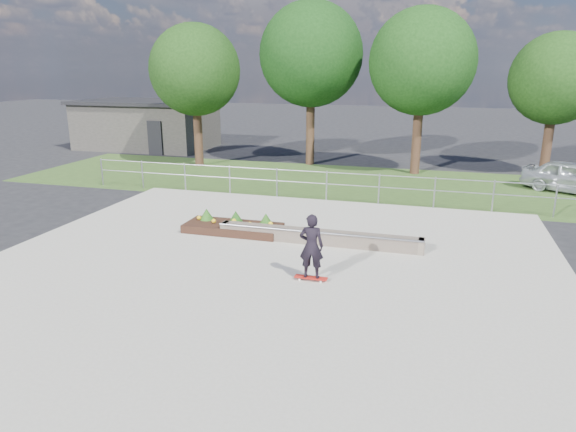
# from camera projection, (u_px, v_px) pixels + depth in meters

# --- Properties ---
(ground) EXTENTS (120.00, 120.00, 0.00)m
(ground) POSITION_uv_depth(u_px,v_px,m) (264.00, 273.00, 12.94)
(ground) COLOR black
(ground) RESTS_ON ground
(grass_verge) EXTENTS (30.00, 8.00, 0.02)m
(grass_verge) POSITION_uv_depth(u_px,v_px,m) (342.00, 183.00, 23.08)
(grass_verge) COLOR #2D481C
(grass_verge) RESTS_ON ground
(concrete_slab) EXTENTS (15.00, 15.00, 0.06)m
(concrete_slab) POSITION_uv_depth(u_px,v_px,m) (264.00, 272.00, 12.93)
(concrete_slab) COLOR #9D998B
(concrete_slab) RESTS_ON ground
(fence) EXTENTS (20.06, 0.06, 1.20)m
(fence) POSITION_uv_depth(u_px,v_px,m) (327.00, 182.00, 19.64)
(fence) COLOR #9B9EA4
(fence) RESTS_ON ground
(building) EXTENTS (8.40, 5.40, 3.00)m
(building) POSITION_uv_depth(u_px,v_px,m) (147.00, 124.00, 32.86)
(building) COLOR #32302C
(building) RESTS_ON ground
(tree_far_left) EXTENTS (4.55, 4.55, 7.15)m
(tree_far_left) POSITION_uv_depth(u_px,v_px,m) (195.00, 70.00, 25.72)
(tree_far_left) COLOR #331E14
(tree_far_left) RESTS_ON ground
(tree_mid_left) EXTENTS (5.25, 5.25, 8.25)m
(tree_mid_left) POSITION_uv_depth(u_px,v_px,m) (311.00, 55.00, 25.88)
(tree_mid_left) COLOR #331F14
(tree_mid_left) RESTS_ON ground
(tree_mid_right) EXTENTS (4.90, 4.90, 7.70)m
(tree_mid_right) POSITION_uv_depth(u_px,v_px,m) (422.00, 62.00, 23.59)
(tree_mid_right) COLOR #331E14
(tree_mid_right) RESTS_ON ground
(tree_far_right) EXTENTS (4.20, 4.20, 6.60)m
(tree_far_right) POSITION_uv_depth(u_px,v_px,m) (556.00, 79.00, 23.58)
(tree_far_right) COLOR #321D14
(tree_far_right) RESTS_ON ground
(grind_ledge) EXTENTS (6.00, 0.44, 0.43)m
(grind_ledge) POSITION_uv_depth(u_px,v_px,m) (318.00, 237.00, 14.87)
(grind_ledge) COLOR brown
(grind_ledge) RESTS_ON concrete_slab
(planter_bed) EXTENTS (3.00, 1.20, 0.61)m
(planter_bed) POSITION_uv_depth(u_px,v_px,m) (234.00, 226.00, 15.99)
(planter_bed) COLOR black
(planter_bed) RESTS_ON concrete_slab
(skateboarder) EXTENTS (0.80, 0.43, 1.66)m
(skateboarder) POSITION_uv_depth(u_px,v_px,m) (311.00, 247.00, 12.11)
(skateboarder) COLOR white
(skateboarder) RESTS_ON concrete_slab
(parked_car) EXTENTS (4.14, 3.23, 1.32)m
(parked_car) POSITION_uv_depth(u_px,v_px,m) (573.00, 177.00, 21.03)
(parked_car) COLOR #B9BEC3
(parked_car) RESTS_ON ground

